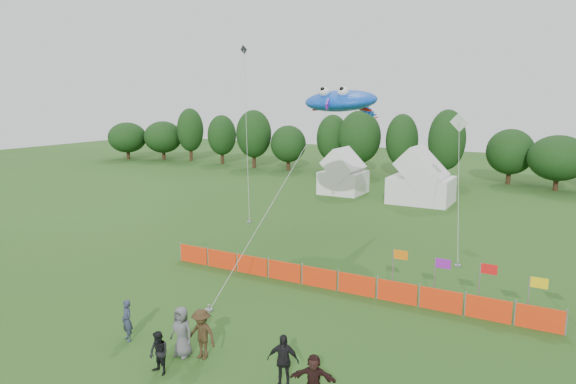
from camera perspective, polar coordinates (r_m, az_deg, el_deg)
The scene contains 15 objects.
ground at distance 20.09m, azimuth -8.72°, elevation -17.58°, with size 160.00×160.00×0.00m, color #234C16.
treeline at distance 59.82m, azimuth 19.85°, elevation 4.85°, with size 104.57×8.78×8.36m.
tent_left at distance 51.11m, azimuth 6.18°, elevation 1.88°, with size 4.08×4.08×3.60m.
tent_right at distance 47.70m, azimuth 14.61°, elevation 1.15°, with size 5.49×4.39×3.88m.
barrier_fence at distance 25.74m, azimuth 5.51°, elevation -9.83°, with size 19.90×0.06×1.00m.
flag_row at distance 24.52m, azimuth 20.89°, elevation -9.11°, with size 8.73×0.48×2.26m.
spectator_a at distance 21.58m, azimuth -17.46°, elevation -13.47°, with size 0.60×0.40×1.65m, color #2B3248.
spectator_b at distance 18.97m, azimuth -14.16°, elevation -16.98°, with size 0.74×0.58×1.53m, color black.
spectator_c at distance 19.59m, azimuth -9.59°, elevation -15.29°, with size 1.22×0.70×1.88m, color #382816.
spectator_d at distance 17.69m, azimuth -0.56°, elevation -18.22°, with size 1.07×0.45×1.83m, color black.
spectator_e at distance 19.87m, azimuth -11.72°, elevation -14.95°, with size 0.93×0.60×1.90m, color #56575B.
spectator_f at distance 17.05m, azimuth 2.86°, elevation -19.94°, with size 1.44×0.46×1.56m, color black.
stingray_kite at distance 35.36m, azimuth 6.14°, elevation 10.01°, with size 6.27×22.32×10.15m.
small_kite_white at distance 36.49m, azimuth 18.46°, elevation 4.35°, with size 2.90×9.25×8.38m.
small_kite_dark at distance 41.08m, azimuth -4.65°, elevation 7.21°, with size 3.62×4.49×13.62m.
Camera 1 is at (11.01, -13.92, 9.41)m, focal length 32.00 mm.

